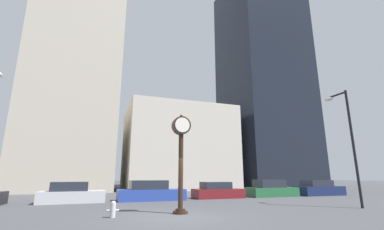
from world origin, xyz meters
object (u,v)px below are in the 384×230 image
Objects in this scene: car_silver at (72,194)px; street_lamp_right at (345,129)px; car_navy at (318,189)px; fire_hydrant_near at (113,209)px; car_maroon at (217,191)px; car_blue at (150,192)px; car_green at (271,189)px; street_clock at (181,149)px.

street_lamp_right reaches higher than car_silver.
car_navy is 6.52× the size of fire_hydrant_near.
car_maroon is (10.48, 0.16, -0.03)m from car_silver.
car_navy is at bearing 21.76° from fire_hydrant_near.
car_blue is 1.19× the size of car_maroon.
car_green is (4.99, -0.01, 0.06)m from car_maroon.
car_silver is at bearing -179.70° from car_green.
car_green is at bearing -0.68° from car_maroon.
fire_hydrant_near is at bearing -112.31° from car_blue.
car_blue reaches higher than car_maroon.
car_silver is 0.61× the size of street_lamp_right.
car_maroon is at bearing 179.88° from car_navy.
car_silver is 20.41m from car_navy.
street_clock is at bearing 174.74° from street_lamp_right.
street_lamp_right reaches higher than fire_hydrant_near.
street_lamp_right is (-5.43, -7.97, 3.82)m from car_navy.
car_blue reaches higher than car_silver.
car_green is 15.20m from fire_hydrant_near.
fire_hydrant_near is 13.39m from street_lamp_right.
car_maroon is 5.99× the size of fire_hydrant_near.
car_green reaches higher than car_maroon.
car_green is at bearing 0.20° from car_blue.
car_blue reaches higher than fire_hydrant_near.
car_silver is 6.12× the size of fire_hydrant_near.
street_lamp_right reaches higher than car_blue.
car_navy reaches higher than fire_hydrant_near.
car_navy is at bearing 24.94° from street_clock.
car_navy is at bearing -2.84° from car_green.
car_navy is (15.21, 7.07, -2.36)m from street_clock.
street_clock reaches higher than car_green.
car_silver is 15.47m from car_green.
car_navy is at bearing 55.73° from street_lamp_right.
car_green reaches higher than car_navy.
street_clock is at bearing -90.13° from car_blue.
car_silver is at bearing -178.99° from car_navy.
car_maroon reaches higher than fire_hydrant_near.
street_lamp_right is at bearing -3.21° from fire_hydrant_near.
car_maroon is (5.27, 7.30, -2.41)m from street_clock.
car_blue reaches higher than car_navy.
car_maroon is 0.92× the size of car_navy.
car_navy is 0.65× the size of street_lamp_right.
car_maroon is (5.34, 0.17, -0.06)m from car_blue.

